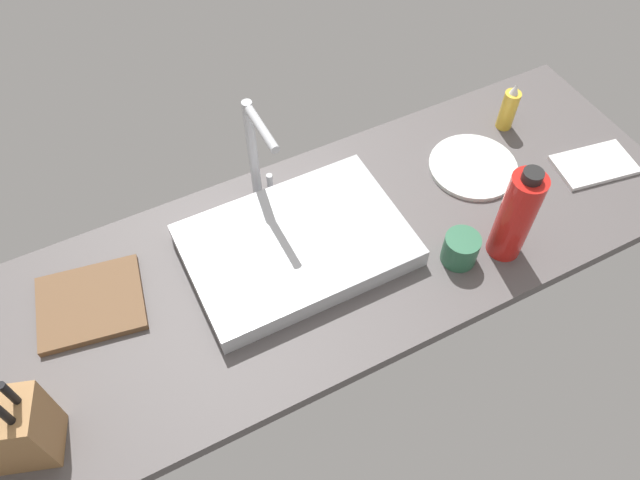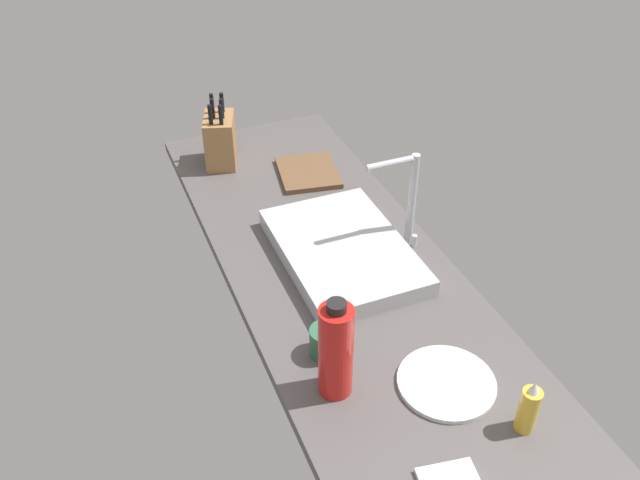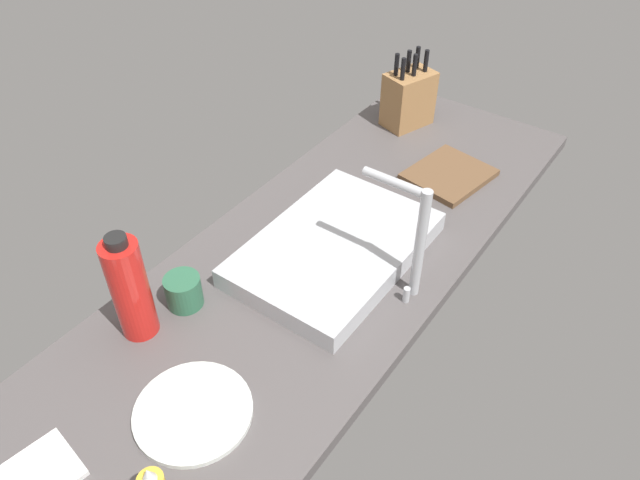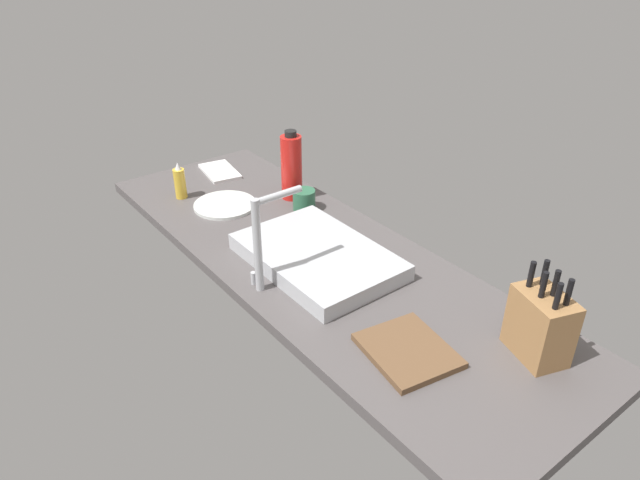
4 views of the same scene
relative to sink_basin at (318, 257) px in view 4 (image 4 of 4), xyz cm
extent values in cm
cube|color=#514C4C|center=(4.37, -2.59, -4.35)|extent=(185.75, 61.49, 3.50)
cube|color=#B7BABF|center=(0.00, 0.00, 0.00)|extent=(50.17, 33.98, 5.21)
cylinder|color=#B7BABF|center=(-0.73, 21.60, 11.90)|extent=(2.40, 2.40, 29.01)
cylinder|color=#B7BABF|center=(-0.73, 14.10, 25.41)|extent=(2.00, 14.98, 2.00)
cylinder|color=#B7BABF|center=(2.77, 21.60, -0.60)|extent=(1.60, 1.60, 4.00)
cube|color=#9E7042|center=(-65.97, -17.45, 6.11)|extent=(17.33, 14.20, 17.44)
cylinder|color=black|center=(-70.38, -18.06, 18.25)|extent=(1.77, 1.77, 6.84)
cylinder|color=black|center=(-69.74, -14.72, 18.25)|extent=(1.77, 1.77, 6.84)
cylinder|color=black|center=(-66.44, -18.95, 18.25)|extent=(1.77, 1.77, 6.84)
cylinder|color=black|center=(-65.13, -16.11, 18.25)|extent=(1.77, 1.77, 6.84)
cylinder|color=black|center=(-62.30, -20.77, 18.25)|extent=(1.77, 1.77, 6.84)
cylinder|color=black|center=(-60.75, -17.65, 18.25)|extent=(1.77, 1.77, 6.84)
cube|color=brown|center=(-46.78, 7.54, -1.70)|extent=(25.63, 22.97, 1.80)
cylinder|color=gold|center=(69.15, 12.44, 3.15)|extent=(4.36, 4.36, 11.50)
cone|color=silver|center=(69.15, 12.44, 10.30)|extent=(2.40, 2.40, 2.80)
cylinder|color=red|center=(43.61, -21.17, 9.53)|extent=(7.91, 7.91, 24.26)
cylinder|color=black|center=(43.61, -21.17, 22.76)|extent=(4.35, 4.35, 2.20)
cylinder|color=silver|center=(52.33, 3.15, -2.00)|extent=(22.97, 22.97, 1.20)
cube|color=white|center=(80.96, -10.61, -2.00)|extent=(22.14, 15.24, 1.20)
cylinder|color=#2D6647|center=(32.53, -18.72, 1.20)|extent=(8.23, 8.23, 7.60)
camera|label=1|loc=(-32.52, -75.70, 114.54)|focal=34.19mm
camera|label=2|loc=(138.00, -63.38, 117.40)|focal=37.69mm
camera|label=3|loc=(91.43, 61.18, 99.57)|focal=34.15mm
camera|label=4|loc=(-120.93, 92.29, 94.46)|focal=32.50mm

